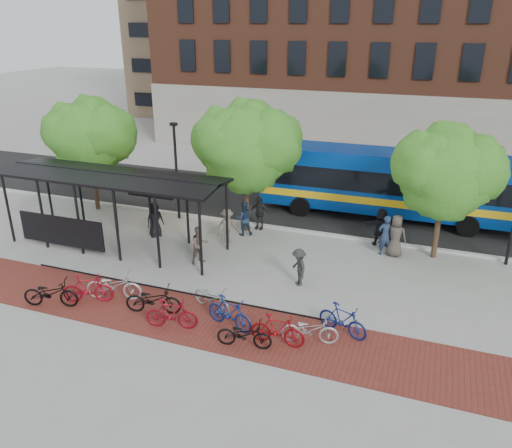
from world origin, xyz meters
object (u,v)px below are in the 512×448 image
(bike_6, at_px, (212,298))
(bike_11, at_px, (343,320))
(tree_a, at_px, (91,134))
(bike_0, at_px, (51,293))
(bike_8, at_px, (244,334))
(pedestrian_8, at_px, (200,245))
(tree_c, at_px, (448,170))
(bike_2, at_px, (114,286))
(pedestrian_9, at_px, (299,267))
(bus_shelter, at_px, (110,184))
(pedestrian_3, at_px, (227,226))
(bike_4, at_px, (153,300))
(pedestrian_0, at_px, (155,219))
(bike_1, at_px, (88,289))
(bike_9, at_px, (277,330))
(bus, at_px, (386,180))
(bike_5, at_px, (171,314))
(pedestrian_6, at_px, (396,236))
(tree_b, at_px, (248,143))
(bike_7, at_px, (229,313))
(pedestrian_2, at_px, (244,218))
(pedestrian_4, at_px, (259,213))
(pedestrian_5, at_px, (381,227))
(bike_10, at_px, (310,329))
(pedestrian_7, at_px, (385,235))
(lamp_post_left, at_px, (176,169))

(bike_6, xyz_separation_m, bike_11, (4.79, 0.07, 0.09))
(tree_a, distance_m, bike_0, 11.09)
(bike_8, xyz_separation_m, pedestrian_8, (-4.03, 5.02, 0.37))
(tree_c, relative_size, bike_2, 2.76)
(bike_2, xyz_separation_m, pedestrian_9, (6.26, 3.47, 0.21))
(bus_shelter, relative_size, pedestrian_9, 6.81)
(pedestrian_3, bearing_deg, tree_a, 133.37)
(pedestrian_9, bearing_deg, tree_c, 95.66)
(bike_4, relative_size, pedestrian_0, 1.18)
(bike_2, distance_m, bike_8, 5.85)
(bike_2, relative_size, bike_6, 1.21)
(bike_1, bearing_deg, pedestrian_9, -82.26)
(bike_9, bearing_deg, bus, -8.98)
(bike_5, relative_size, pedestrian_9, 1.18)
(pedestrian_6, height_order, pedestrian_9, pedestrian_6)
(bike_5, bearing_deg, tree_b, -9.19)
(bus_shelter, bearing_deg, bike_0, -79.96)
(bus_shelter, height_order, bike_11, bus_shelter)
(pedestrian_9, bearing_deg, bike_7, -57.01)
(bike_8, bearing_deg, bike_2, 70.23)
(bus, distance_m, pedestrian_2, 7.97)
(bike_4, bearing_deg, tree_a, 31.23)
(tree_c, height_order, pedestrian_2, tree_c)
(bike_6, xyz_separation_m, pedestrian_4, (-0.97, 7.83, 0.40))
(pedestrian_0, relative_size, pedestrian_5, 0.95)
(bike_9, bearing_deg, bike_10, -64.97)
(bus_shelter, height_order, pedestrian_6, bus_shelter)
(tree_b, bearing_deg, pedestrian_3, -102.50)
(bike_4, xyz_separation_m, pedestrian_9, (4.36, 3.81, 0.24))
(bike_6, relative_size, pedestrian_2, 1.02)
(bike_11, bearing_deg, pedestrian_9, 59.70)
(tree_a, height_order, pedestrian_7, tree_a)
(lamp_post_left, distance_m, bike_7, 11.03)
(bike_2, xyz_separation_m, pedestrian_6, (9.59, 7.53, 0.41))
(bike_7, relative_size, pedestrian_4, 1.11)
(pedestrian_3, distance_m, pedestrian_6, 7.72)
(pedestrian_6, bearing_deg, bike_10, 86.19)
(pedestrian_2, bearing_deg, bike_0, 34.43)
(bike_5, xyz_separation_m, bike_6, (0.79, 1.58, -0.09))
(tree_b, relative_size, bike_4, 3.18)
(bus, height_order, bike_2, bus)
(pedestrian_8, bearing_deg, bike_11, -80.34)
(pedestrian_0, distance_m, pedestrian_6, 11.38)
(bike_10, bearing_deg, pedestrian_0, 44.38)
(pedestrian_2, bearing_deg, pedestrian_7, 151.43)
(bike_1, bearing_deg, lamp_post_left, -15.82)
(bike_11, xyz_separation_m, pedestrian_8, (-6.86, 3.21, 0.30))
(bike_9, height_order, pedestrian_2, pedestrian_2)
(bus_shelter, xyz_separation_m, bike_6, (6.64, -3.64, -2.53))
(bike_2, height_order, pedestrian_9, pedestrian_9)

